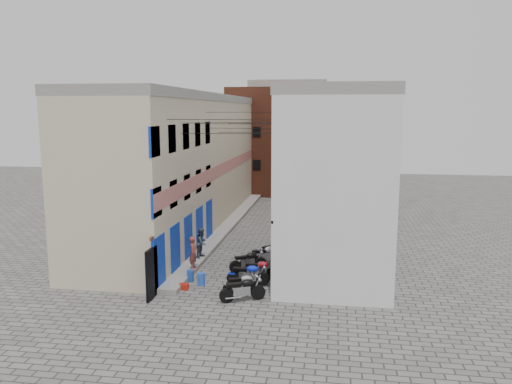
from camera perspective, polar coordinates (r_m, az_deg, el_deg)
The scene contains 21 objects.
ground at distance 21.78m, azimuth -5.00°, elevation -12.00°, with size 90.00×90.00×0.00m, color #5B5855.
plinth at distance 34.32m, azimuth -3.10°, elevation -3.81°, with size 0.90×26.00×0.25m, color gray.
building_left at distance 34.29m, azimuth -7.98°, elevation 3.51°, with size 5.10×27.00×9.00m.
building_right at distance 32.85m, azimuth 8.97°, elevation 3.25°, with size 5.94×26.00×9.00m.
building_far_brick_left at distance 48.28m, azimuth 0.65°, elevation 5.85°, with size 6.00×6.00×10.00m, color brown.
building_far_brick_right at distance 49.87m, azimuth 6.69°, elevation 4.75°, with size 5.00×6.00×8.00m, color brown.
building_far_concrete at distance 53.97m, azimuth 3.70°, elevation 6.72°, with size 8.00×5.00×11.00m, color gray.
far_shopfront at distance 45.65m, azimuth 2.61°, elevation 0.84°, with size 2.00×0.30×2.40m, color black.
overhead_wires at distance 27.79m, azimuth -1.38°, elevation 7.70°, with size 5.80×13.02×1.32m.
motorcycle_a at distance 21.20m, azimuth -1.56°, elevation -10.91°, with size 0.63×1.98×1.15m, color black, non-canonical shape.
motorcycle_b at distance 22.04m, azimuth -1.57°, elevation -10.33°, with size 0.54×1.72×0.99m, color #9D9CA1, non-canonical shape.
motorcycle_c at distance 23.04m, azimuth -0.92°, elevation -9.25°, with size 0.62×1.97×1.14m, color #0D24D0, non-canonical shape.
motorcycle_d at distance 23.85m, azimuth 0.33°, elevation -8.71°, with size 0.57×1.82×1.05m, color #B90D18, non-canonical shape.
motorcycle_e at distance 24.95m, azimuth -0.92°, elevation -7.77°, with size 0.63×2.00×1.16m, color black, non-canonical shape.
motorcycle_f at distance 25.80m, azimuth 1.15°, elevation -7.11°, with size 0.67×2.11×1.22m, color silver, non-canonical shape.
motorcycle_g at distance 26.78m, azimuth 2.03°, elevation -6.59°, with size 0.62×1.97×1.14m, color black, non-canonical shape.
person_a at distance 24.67m, azimuth -7.17°, elevation -6.90°, with size 0.58×0.38×1.60m, color brown.
person_b at distance 26.52m, azimuth -6.21°, elevation -5.77°, with size 0.76×0.59×1.56m, color #353F50.
water_jug_near at distance 23.28m, azimuth -6.28°, elevation -9.86°, with size 0.36×0.36×0.56m, color blue.
water_jug_far at distance 23.86m, azimuth -7.52°, elevation -9.45°, with size 0.34×0.34×0.52m, color #214AA9.
red_crate at distance 22.88m, azimuth -8.26°, elevation -10.65°, with size 0.41×0.31×0.26m, color #AD1B0C.
Camera 1 is at (4.99, -19.68, 7.89)m, focal length 35.00 mm.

